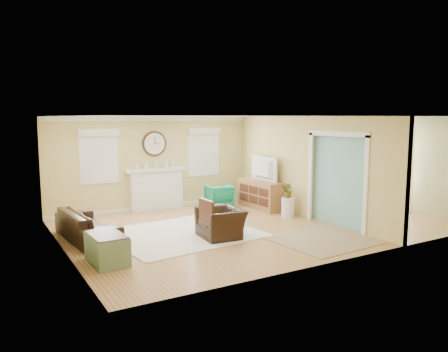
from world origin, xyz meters
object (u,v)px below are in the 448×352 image
(dining_table, at_px, (344,197))
(green_chair, at_px, (219,196))
(credenza, at_px, (261,194))
(sofa, at_px, (87,225))
(eames_chair, at_px, (221,223))

(dining_table, bearing_deg, green_chair, 71.28)
(green_chair, distance_m, credenza, 1.21)
(sofa, distance_m, credenza, 5.10)
(sofa, bearing_deg, green_chair, -74.41)
(sofa, height_order, credenza, credenza)
(green_chair, xyz_separation_m, credenza, (0.95, -0.74, 0.07))
(sofa, xyz_separation_m, green_chair, (4.09, 1.51, 0.02))
(sofa, xyz_separation_m, eames_chair, (2.52, -1.31, 0.01))
(sofa, distance_m, eames_chair, 2.84)
(eames_chair, bearing_deg, green_chair, 155.77)
(sofa, xyz_separation_m, credenza, (5.04, 0.77, 0.09))
(eames_chair, relative_size, green_chair, 1.36)
(eames_chair, xyz_separation_m, credenza, (2.52, 2.09, 0.08))
(sofa, distance_m, dining_table, 7.12)
(eames_chair, relative_size, dining_table, 0.52)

